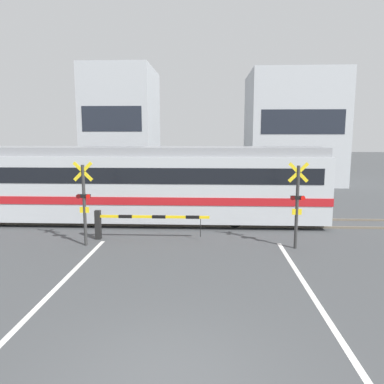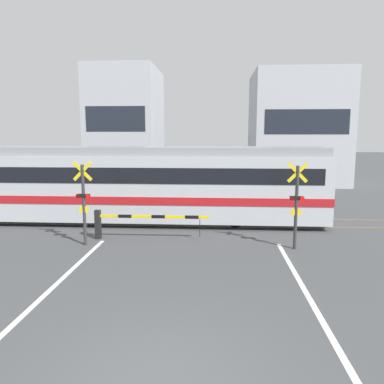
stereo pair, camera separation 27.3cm
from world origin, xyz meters
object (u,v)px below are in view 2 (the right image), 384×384
Objects in this scene: crossing_barrier_far at (242,197)px; crossing_signal_right at (296,202)px; commuter_train at (94,182)px; crossing_signal_left at (84,200)px; crossing_barrier_near at (128,220)px; pedestrian at (218,184)px.

crossing_signal_right is (1.34, -6.47, 0.90)m from crossing_barrier_far.
commuter_train is 3.66m from crossing_signal_left.
crossing_signal_left is (-5.89, -6.47, 0.90)m from crossing_barrier_far.
pedestrian is (3.33, 8.01, 0.32)m from crossing_barrier_near.
commuter_train is at bearing 128.19° from crossing_barrier_near.
crossing_signal_left is at bearing -132.31° from crossing_barrier_far.
commuter_train is 7.64m from pedestrian.
crossing_barrier_near is 2.37× the size of pedestrian.
commuter_train is 7.39m from crossing_barrier_far.
commuter_train is 4.76× the size of crossing_barrier_far.
crossing_signal_right is (7.23, 0.00, 0.00)m from crossing_signal_left.
pedestrian is (-1.22, 2.36, 0.32)m from crossing_barrier_far.
commuter_train is at bearing -136.23° from pedestrian.
crossing_signal_right is (5.89, -0.82, 0.90)m from crossing_barrier_near.
crossing_signal_right is at bearing -73.85° from pedestrian.
pedestrian is (-2.56, 8.83, -0.59)m from crossing_signal_right.
crossing_signal_left is 1.65× the size of pedestrian.
crossing_barrier_far is 6.67m from crossing_signal_right.
crossing_signal_right is 1.65× the size of pedestrian.
crossing_signal_right is at bearing -7.95° from crossing_barrier_near.
crossing_barrier_near is at bearing -51.81° from commuter_train.
crossing_barrier_near is (2.16, -2.74, -1.06)m from commuter_train.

